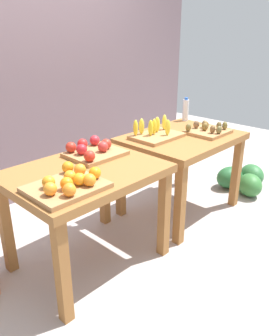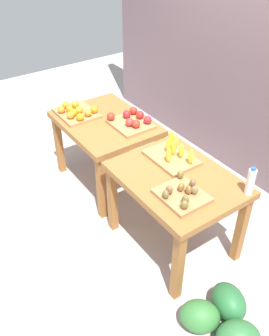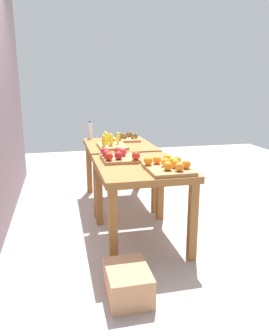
{
  "view_description": "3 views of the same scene",
  "coord_description": "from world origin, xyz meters",
  "views": [
    {
      "loc": [
        -1.86,
        -1.71,
        1.63
      ],
      "look_at": [
        -0.02,
        0.05,
        0.59
      ],
      "focal_mm": 35.92,
      "sensor_mm": 36.0,
      "label": 1
    },
    {
      "loc": [
        2.32,
        -1.63,
        2.58
      ],
      "look_at": [
        0.01,
        -0.04,
        0.53
      ],
      "focal_mm": 39.81,
      "sensor_mm": 36.0,
      "label": 2
    },
    {
      "loc": [
        -3.41,
        0.72,
        1.47
      ],
      "look_at": [
        -0.09,
        -0.05,
        0.6
      ],
      "focal_mm": 35.11,
      "sensor_mm": 36.0,
      "label": 3
    }
  ],
  "objects": [
    {
      "name": "water_bottle",
      "position": [
        1.03,
        0.31,
        0.87
      ],
      "size": [
        0.06,
        0.06,
        0.24
      ],
      "color": "silver",
      "rests_on": "display_table_right"
    },
    {
      "name": "cardboard_produce_box",
      "position": [
        -1.4,
        0.3,
        0.11
      ],
      "size": [
        0.4,
        0.3,
        0.22
      ],
      "primitive_type": "cube",
      "color": "tan",
      "rests_on": "ground_plane"
    },
    {
      "name": "orange_bin",
      "position": [
        -0.82,
        -0.18,
        0.8
      ],
      "size": [
        0.45,
        0.38,
        0.11
      ],
      "color": "#A97748",
      "rests_on": "display_table_left"
    },
    {
      "name": "ground_plane",
      "position": [
        0.0,
        0.0,
        0.0
      ],
      "size": [
        8.0,
        8.0,
        0.0
      ],
      "primitive_type": "plane",
      "color": "#B1A6A2"
    },
    {
      "name": "banana_crate",
      "position": [
        0.34,
        0.13,
        0.8
      ],
      "size": [
        0.44,
        0.32,
        0.17
      ],
      "color": "#A97748",
      "rests_on": "display_table_right"
    },
    {
      "name": "apple_bin",
      "position": [
        -0.34,
        0.17,
        0.8
      ],
      "size": [
        0.4,
        0.35,
        0.11
      ],
      "color": "#A97748",
      "rests_on": "display_table_left"
    },
    {
      "name": "back_wall",
      "position": [
        0.0,
        1.35,
        1.5
      ],
      "size": [
        4.4,
        0.12,
        3.0
      ],
      "primitive_type": "cube",
      "color": "#705B63",
      "rests_on": "ground_plane"
    },
    {
      "name": "display_table_right",
      "position": [
        0.56,
        0.0,
        0.65
      ],
      "size": [
        1.04,
        0.8,
        0.76
      ],
      "color": "#955F2E",
      "rests_on": "ground_plane"
    },
    {
      "name": "kiwi_bin",
      "position": [
        0.77,
        -0.13,
        0.79
      ],
      "size": [
        0.37,
        0.32,
        0.1
      ],
      "color": "#A97748",
      "rests_on": "display_table_right"
    },
    {
      "name": "display_table_left",
      "position": [
        -0.56,
        0.0,
        0.65
      ],
      "size": [
        1.04,
        0.8,
        0.76
      ],
      "color": "#955F2E",
      "rests_on": "ground_plane"
    },
    {
      "name": "watermelon_pile",
      "position": [
        1.42,
        -0.24,
        0.12
      ],
      "size": [
        0.64,
        0.61,
        0.24
      ],
      "color": "#2F6B37",
      "rests_on": "ground_plane"
    }
  ]
}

